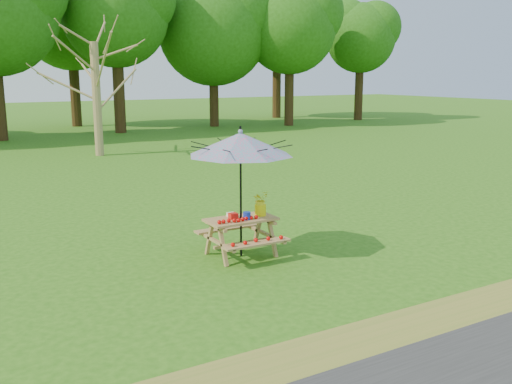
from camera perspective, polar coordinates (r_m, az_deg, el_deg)
ground at (r=8.09m, az=-21.52°, el=-11.68°), size 120.00×120.00×0.00m
picnic_table at (r=9.89m, az=-1.50°, el=-4.57°), size 1.20×1.32×0.67m
patio_umbrella at (r=9.56m, az=-1.56°, el=4.80°), size 1.83×1.83×2.25m
produce_bins at (r=9.77m, az=-1.75°, el=-2.37°), size 0.32×0.44×0.13m
tomatoes_row at (r=9.57m, az=-1.79°, el=-2.78°), size 0.77×0.13×0.07m
flower_bucket at (r=9.94m, az=0.44°, el=-1.06°), size 0.31×0.28×0.44m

